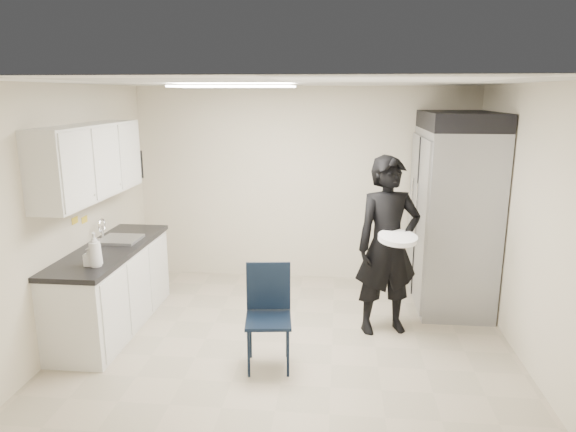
# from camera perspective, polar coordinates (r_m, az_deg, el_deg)

# --- Properties ---
(floor) EXTENTS (4.50, 4.50, 0.00)m
(floor) POSITION_cam_1_polar(r_m,az_deg,el_deg) (5.44, 0.13, -13.92)
(floor) COLOR tan
(floor) RESTS_ON ground
(ceiling) EXTENTS (4.50, 4.50, 0.00)m
(ceiling) POSITION_cam_1_polar(r_m,az_deg,el_deg) (4.83, 0.15, 14.63)
(ceiling) COLOR white
(ceiling) RESTS_ON back_wall
(back_wall) EXTENTS (4.50, 0.00, 4.50)m
(back_wall) POSITION_cam_1_polar(r_m,az_deg,el_deg) (6.93, 1.76, 3.47)
(back_wall) COLOR beige
(back_wall) RESTS_ON floor
(left_wall) EXTENTS (0.00, 4.00, 4.00)m
(left_wall) POSITION_cam_1_polar(r_m,az_deg,el_deg) (5.65, -23.20, 0.09)
(left_wall) COLOR beige
(left_wall) RESTS_ON floor
(right_wall) EXTENTS (0.00, 4.00, 4.00)m
(right_wall) POSITION_cam_1_polar(r_m,az_deg,el_deg) (5.26, 25.32, -1.05)
(right_wall) COLOR beige
(right_wall) RESTS_ON floor
(ceiling_panel) EXTENTS (1.20, 0.60, 0.02)m
(ceiling_panel) POSITION_cam_1_polar(r_m,az_deg,el_deg) (5.32, -6.07, 14.13)
(ceiling_panel) COLOR white
(ceiling_panel) RESTS_ON ceiling
(lower_counter) EXTENTS (0.60, 1.90, 0.86)m
(lower_counter) POSITION_cam_1_polar(r_m,az_deg,el_deg) (5.93, -18.93, -7.73)
(lower_counter) COLOR silver
(lower_counter) RESTS_ON floor
(countertop) EXTENTS (0.64, 1.95, 0.05)m
(countertop) POSITION_cam_1_polar(r_m,az_deg,el_deg) (5.79, -19.27, -3.52)
(countertop) COLOR black
(countertop) RESTS_ON lower_counter
(sink) EXTENTS (0.42, 0.40, 0.14)m
(sink) POSITION_cam_1_polar(r_m,az_deg,el_deg) (6.00, -18.10, -2.99)
(sink) COLOR gray
(sink) RESTS_ON countertop
(faucet) EXTENTS (0.02, 0.02, 0.24)m
(faucet) POSITION_cam_1_polar(r_m,az_deg,el_deg) (6.05, -19.94, -1.54)
(faucet) COLOR silver
(faucet) RESTS_ON countertop
(upper_cabinets) EXTENTS (0.35, 1.80, 0.75)m
(upper_cabinets) POSITION_cam_1_polar(r_m,az_deg,el_deg) (5.66, -21.16, 5.69)
(upper_cabinets) COLOR silver
(upper_cabinets) RESTS_ON left_wall
(towel_dispenser) EXTENTS (0.22, 0.30, 0.35)m
(towel_dispenser) POSITION_cam_1_polar(r_m,az_deg,el_deg) (6.74, -17.16, 5.36)
(towel_dispenser) COLOR black
(towel_dispenser) RESTS_ON left_wall
(notice_sticker_left) EXTENTS (0.00, 0.12, 0.07)m
(notice_sticker_left) POSITION_cam_1_polar(r_m,az_deg,el_deg) (5.75, -22.60, -0.46)
(notice_sticker_left) COLOR yellow
(notice_sticker_left) RESTS_ON left_wall
(notice_sticker_right) EXTENTS (0.00, 0.12, 0.07)m
(notice_sticker_right) POSITION_cam_1_polar(r_m,az_deg,el_deg) (5.93, -21.67, -0.38)
(notice_sticker_right) COLOR yellow
(notice_sticker_right) RESTS_ON left_wall
(commercial_fridge) EXTENTS (0.80, 1.35, 2.10)m
(commercial_fridge) POSITION_cam_1_polar(r_m,az_deg,el_deg) (6.40, 17.85, -0.31)
(commercial_fridge) COLOR gray
(commercial_fridge) RESTS_ON floor
(fridge_compressor) EXTENTS (0.80, 1.35, 0.20)m
(fridge_compressor) POSITION_cam_1_polar(r_m,az_deg,el_deg) (6.24, 18.61, 10.01)
(fridge_compressor) COLOR black
(fridge_compressor) RESTS_ON commercial_fridge
(folding_chair) EXTENTS (0.46, 0.46, 0.94)m
(folding_chair) POSITION_cam_1_polar(r_m,az_deg,el_deg) (4.82, -2.20, -11.51)
(folding_chair) COLOR black
(folding_chair) RESTS_ON floor
(man_tuxedo) EXTENTS (0.80, 0.65, 1.89)m
(man_tuxedo) POSITION_cam_1_polar(r_m,az_deg,el_deg) (5.47, 11.00, -3.31)
(man_tuxedo) COLOR black
(man_tuxedo) RESTS_ON floor
(bucket_lid) EXTENTS (0.49, 0.49, 0.05)m
(bucket_lid) POSITION_cam_1_polar(r_m,az_deg,el_deg) (5.20, 12.10, -2.41)
(bucket_lid) COLOR white
(bucket_lid) RESTS_ON man_tuxedo
(soap_bottle_a) EXTENTS (0.18, 0.18, 0.33)m
(soap_bottle_a) POSITION_cam_1_polar(r_m,az_deg,el_deg) (5.15, -20.66, -3.52)
(soap_bottle_a) COLOR silver
(soap_bottle_a) RESTS_ON countertop
(soap_bottle_b) EXTENTS (0.08, 0.08, 0.18)m
(soap_bottle_b) POSITION_cam_1_polar(r_m,az_deg,el_deg) (5.21, -21.28, -4.25)
(soap_bottle_b) COLOR silver
(soap_bottle_b) RESTS_ON countertop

